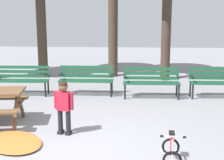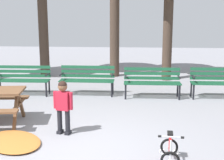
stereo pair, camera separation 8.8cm
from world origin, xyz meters
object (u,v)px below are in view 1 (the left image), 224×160
object	(u,v)px
park_bench_right	(151,80)
child_standing	(64,103)
park_bench_far_right	(218,80)
park_bench_left	(86,78)
kids_bicycle	(172,150)
park_bench_far_left	(22,78)

from	to	relation	value
park_bench_right	child_standing	xyz separation A→B (m)	(-1.87, -2.99, 0.13)
park_bench_far_right	child_standing	bearing A→B (deg)	-140.51
park_bench_left	kids_bicycle	xyz separation A→B (m)	(2.01, -4.27, -0.31)
park_bench_far_left	child_standing	bearing A→B (deg)	-57.69
park_bench_far_left	park_bench_right	distance (m)	3.80
kids_bicycle	park_bench_left	bearing A→B (deg)	115.16
park_bench_far_left	park_bench_left	size ratio (longest dim) A/B	1.01
park_bench_right	park_bench_far_right	world-z (taller)	same
child_standing	kids_bicycle	world-z (taller)	child_standing
kids_bicycle	park_bench_far_right	bearing A→B (deg)	66.91
kids_bicycle	park_bench_far_left	bearing A→B (deg)	133.35
child_standing	kids_bicycle	bearing A→B (deg)	-28.91
park_bench_left	kids_bicycle	size ratio (longest dim) A/B	2.76
park_bench_far_left	child_standing	xyz separation A→B (m)	(1.93, -3.05, 0.13)
park_bench_right	park_bench_far_right	distance (m)	1.90
park_bench_far_left	park_bench_right	size ratio (longest dim) A/B	1.00
park_bench_far_left	park_bench_left	world-z (taller)	same
park_bench_left	park_bench_far_left	bearing A→B (deg)	-176.09
park_bench_far_left	child_standing	size ratio (longest dim) A/B	1.50
park_bench_far_right	kids_bicycle	distance (m)	4.58
park_bench_far_right	kids_bicycle	size ratio (longest dim) A/B	2.78
park_bench_far_left	park_bench_right	xyz separation A→B (m)	(3.80, -0.06, 0.00)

